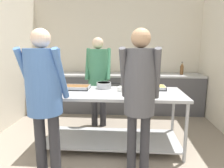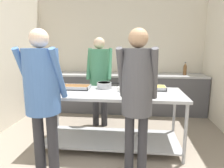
# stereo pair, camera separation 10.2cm
# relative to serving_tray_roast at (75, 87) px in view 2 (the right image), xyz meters

# --- Properties ---
(wall_rear) EXTENTS (4.09, 0.06, 2.65)m
(wall_rear) POSITION_rel_serving_tray_roast_xyz_m (0.55, 1.93, 0.44)
(wall_rear) COLOR beige
(wall_rear) RESTS_ON ground_plane
(back_counter) EXTENTS (3.93, 0.65, 0.89)m
(back_counter) POSITION_rel_serving_tray_roast_xyz_m (0.55, 1.56, -0.44)
(back_counter) COLOR #4C4C51
(back_counter) RESTS_ON ground_plane
(serving_counter) EXTENTS (2.10, 0.84, 0.86)m
(serving_counter) POSITION_rel_serving_tray_roast_xyz_m (0.59, -0.16, -0.30)
(serving_counter) COLOR #ADAFB5
(serving_counter) RESTS_ON ground_plane
(serving_tray_roast) EXTENTS (0.46, 0.28, 0.05)m
(serving_tray_roast) POSITION_rel_serving_tray_roast_xyz_m (0.00, 0.00, 0.00)
(serving_tray_roast) COLOR #ADAFB5
(serving_tray_roast) RESTS_ON serving_counter
(sauce_pan) EXTENTS (0.37, 0.23, 0.10)m
(sauce_pan) POSITION_rel_serving_tray_roast_xyz_m (0.45, 0.08, 0.03)
(sauce_pan) COLOR #ADAFB5
(sauce_pan) RESTS_ON serving_counter
(plate_stack) EXTENTS (0.24, 0.24, 0.06)m
(plate_stack) POSITION_rel_serving_tray_roast_xyz_m (0.79, -0.07, 0.00)
(plate_stack) COLOR white
(plate_stack) RESTS_ON serving_counter
(serving_tray_vegetables) EXTENTS (0.47, 0.27, 0.05)m
(serving_tray_vegetables) POSITION_rel_serving_tray_roast_xyz_m (1.18, 0.08, -0.00)
(serving_tray_vegetables) COLOR #ADAFB5
(serving_tray_vegetables) RESTS_ON serving_counter
(guest_serving_left) EXTENTS (0.47, 0.38, 1.72)m
(guest_serving_left) POSITION_rel_serving_tray_roast_xyz_m (0.96, -0.86, 0.18)
(guest_serving_left) COLOR #2D2D33
(guest_serving_left) RESTS_ON ground_plane
(guest_serving_right) EXTENTS (0.50, 0.39, 1.72)m
(guest_serving_right) POSITION_rel_serving_tray_roast_xyz_m (-0.10, -0.93, 0.17)
(guest_serving_right) COLOR #2D2D33
(guest_serving_right) RESTS_ON ground_plane
(cook_behind_counter) EXTENTS (0.47, 0.37, 1.69)m
(cook_behind_counter) POSITION_rel_serving_tray_roast_xyz_m (0.28, 0.63, 0.15)
(cook_behind_counter) COLOR #2D2D33
(cook_behind_counter) RESTS_ON ground_plane
(water_bottle) EXTENTS (0.08, 0.08, 0.29)m
(water_bottle) POSITION_rel_serving_tray_roast_xyz_m (2.05, 1.53, 0.14)
(water_bottle) COLOR brown
(water_bottle) RESTS_ON back_counter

